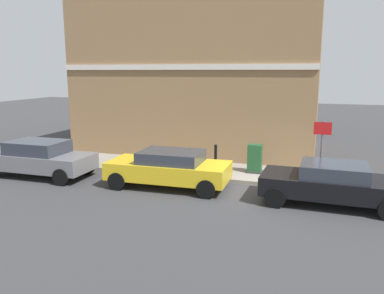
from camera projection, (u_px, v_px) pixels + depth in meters
The scene contains 9 objects.
ground at pixel (253, 190), 13.77m from camera, with size 80.00×80.00×0.00m, color #38383A.
sidewalk at pixel (127, 164), 17.34m from camera, with size 2.65×30.00×0.15m, color gray.
corner_building at pixel (205, 79), 20.91m from camera, with size 8.02×11.83×7.52m.
car_black at pixel (331, 183), 12.12m from camera, with size 2.06×4.33×1.33m.
car_yellow at pixel (169, 168), 13.96m from camera, with size 2.03×4.42×1.35m.
car_grey at pixel (39, 158), 15.42m from camera, with size 1.95×4.36×1.44m.
utility_cabinet at pixel (255, 160), 15.43m from camera, with size 0.46×0.61×1.15m.
bollard_near_cabinet at pixel (216, 156), 16.03m from camera, with size 0.14×0.14×1.04m.
street_sign at pixel (322, 143), 13.57m from camera, with size 0.08×0.60×2.30m.
Camera 1 is at (-13.22, -2.09, 4.16)m, focal length 36.14 mm.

